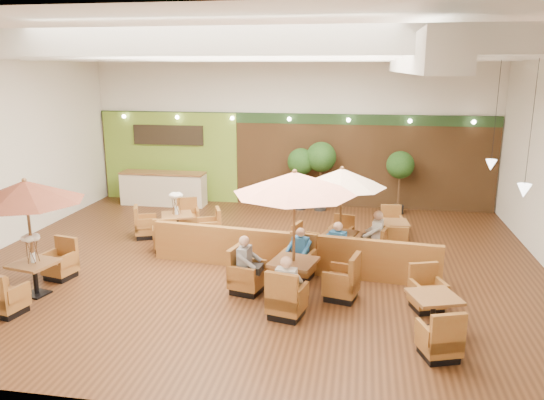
% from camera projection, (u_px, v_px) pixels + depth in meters
% --- Properties ---
extents(room, '(14.04, 14.00, 5.52)m').
position_uv_depth(room, '(275.00, 113.00, 13.56)').
color(room, '#381E0F').
rests_on(room, ground).
extents(service_counter, '(3.00, 0.75, 1.18)m').
position_uv_depth(service_counter, '(164.00, 189.00, 18.78)').
color(service_counter, beige).
rests_on(service_counter, ground).
extents(booth_divider, '(6.97, 0.98, 0.97)m').
position_uv_depth(booth_divider, '(289.00, 252.00, 12.59)').
color(booth_divider, brown).
rests_on(booth_divider, ground).
extents(table_0, '(2.37, 2.60, 2.57)m').
position_uv_depth(table_0, '(27.00, 207.00, 10.93)').
color(table_0, brown).
rests_on(table_0, ground).
extents(table_1, '(2.81, 2.81, 2.76)m').
position_uv_depth(table_1, '(294.00, 212.00, 10.90)').
color(table_1, brown).
rests_on(table_1, ground).
extents(table_2, '(2.45, 2.45, 2.40)m').
position_uv_depth(table_2, '(341.00, 196.00, 13.17)').
color(table_2, brown).
rests_on(table_2, ground).
extents(table_3, '(2.68, 2.68, 1.52)m').
position_uv_depth(table_3, '(177.00, 225.00, 14.99)').
color(table_3, brown).
rests_on(table_3, ground).
extents(table_4, '(1.05, 2.61, 0.92)m').
position_uv_depth(table_4, '(433.00, 314.00, 9.72)').
color(table_4, brown).
rests_on(table_4, ground).
extents(table_5, '(0.86, 2.40, 0.89)m').
position_uv_depth(table_5, '(393.00, 234.00, 14.42)').
color(table_5, brown).
rests_on(table_5, ground).
extents(topiary_0, '(0.91, 0.91, 2.12)m').
position_uv_depth(topiary_0, '(301.00, 164.00, 17.92)').
color(topiary_0, black).
rests_on(topiary_0, ground).
extents(topiary_1, '(1.01, 1.01, 2.35)m').
position_uv_depth(topiary_1, '(321.00, 160.00, 17.77)').
color(topiary_1, black).
rests_on(topiary_1, ground).
extents(topiary_2, '(0.91, 0.91, 2.11)m').
position_uv_depth(topiary_2, '(400.00, 167.00, 17.38)').
color(topiary_2, black).
rests_on(topiary_2, ground).
extents(diner_0, '(0.41, 0.34, 0.81)m').
position_uv_depth(diner_0, '(287.00, 281.00, 10.21)').
color(diner_0, silver).
rests_on(diner_0, ground).
extents(diner_1, '(0.41, 0.38, 0.74)m').
position_uv_depth(diner_1, '(299.00, 248.00, 12.14)').
color(diner_1, '#2665A7').
rests_on(diner_1, ground).
extents(diner_2, '(0.35, 0.42, 0.82)m').
position_uv_depth(diner_2, '(247.00, 259.00, 11.34)').
color(diner_2, gray).
rests_on(diner_2, ground).
extents(diner_3, '(0.43, 0.40, 0.78)m').
position_uv_depth(diner_3, '(338.00, 241.00, 12.55)').
color(diner_3, '#2665A7').
rests_on(diner_3, ground).
extents(diner_4, '(0.37, 0.44, 0.85)m').
position_uv_depth(diner_4, '(375.00, 231.00, 13.23)').
color(diner_4, silver).
rests_on(diner_4, ground).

